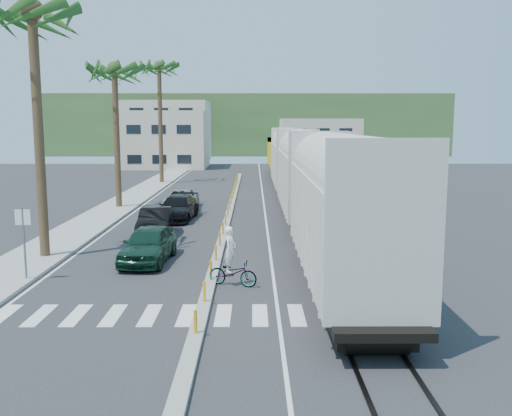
{
  "coord_description": "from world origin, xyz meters",
  "views": [
    {
      "loc": [
        1.69,
        -19.92,
        6.19
      ],
      "look_at": [
        1.82,
        8.49,
        2.0
      ],
      "focal_mm": 40.0,
      "sensor_mm": 36.0,
      "label": 1
    }
  ],
  "objects": [
    {
      "name": "sidewalk",
      "position": [
        -8.5,
        25.0,
        0.07
      ],
      "size": [
        3.0,
        90.0,
        0.15
      ],
      "primitive_type": "cube",
      "color": "gray",
      "rests_on": "ground"
    },
    {
      "name": "car_second",
      "position": [
        -3.77,
        11.29,
        0.78
      ],
      "size": [
        2.2,
        4.95,
        1.57
      ],
      "primitive_type": "imported",
      "rotation": [
        0.0,
        0.0,
        0.06
      ],
      "color": "black",
      "rests_on": "ground"
    },
    {
      "name": "car_lead",
      "position": [
        -3.06,
        5.28,
        0.82
      ],
      "size": [
        2.57,
        5.08,
        1.64
      ],
      "primitive_type": "imported",
      "rotation": [
        0.0,
        0.0,
        -0.07
      ],
      "color": "#103222",
      "rests_on": "ground"
    },
    {
      "name": "freight_train",
      "position": [
        5.0,
        21.33,
        2.91
      ],
      "size": [
        3.0,
        60.94,
        5.85
      ],
      "color": "#BCB8AC",
      "rests_on": "ground"
    },
    {
      "name": "lane_markings",
      "position": [
        -2.15,
        25.0,
        0.0
      ],
      "size": [
        9.42,
        90.0,
        0.01
      ],
      "color": "silver",
      "rests_on": "ground"
    },
    {
      "name": "car_rear",
      "position": [
        -3.61,
        21.75,
        0.71
      ],
      "size": [
        2.81,
        5.31,
        1.42
      ],
      "primitive_type": "imported",
      "rotation": [
        0.0,
        0.0,
        0.05
      ],
      "color": "#B1B4B7",
      "rests_on": "ground"
    },
    {
      "name": "buildings",
      "position": [
        -6.41,
        71.66,
        4.36
      ],
      "size": [
        38.0,
        27.0,
        10.0
      ],
      "color": "beige",
      "rests_on": "ground"
    },
    {
      "name": "hillside",
      "position": [
        0.0,
        100.0,
        6.0
      ],
      "size": [
        80.0,
        20.0,
        12.0
      ],
      "primitive_type": "cube",
      "color": "#385628",
      "rests_on": "ground"
    },
    {
      "name": "car_third",
      "position": [
        -3.27,
        16.82,
        0.77
      ],
      "size": [
        2.97,
        5.65,
        1.54
      ],
      "primitive_type": "imported",
      "rotation": [
        0.0,
        0.0,
        -0.08
      ],
      "color": "black",
      "rests_on": "ground"
    },
    {
      "name": "rails",
      "position": [
        5.0,
        28.0,
        0.03
      ],
      "size": [
        1.56,
        100.0,
        0.06
      ],
      "color": "black",
      "rests_on": "ground"
    },
    {
      "name": "ground",
      "position": [
        0.0,
        0.0,
        0.0
      ],
      "size": [
        140.0,
        140.0,
        0.0
      ],
      "primitive_type": "plane",
      "color": "#28282B",
      "rests_on": "ground"
    },
    {
      "name": "palm_trees",
      "position": [
        -8.1,
        22.7,
        10.81
      ],
      "size": [
        3.5,
        37.2,
        13.75
      ],
      "color": "brown",
      "rests_on": "ground"
    },
    {
      "name": "cyclist",
      "position": [
        0.87,
        1.45,
        0.73
      ],
      "size": [
        1.88,
        2.36,
        2.33
      ],
      "rotation": [
        0.0,
        0.0,
        1.24
      ],
      "color": "#9EA0A5",
      "rests_on": "ground"
    },
    {
      "name": "crosswalk",
      "position": [
        0.0,
        -2.0,
        0.01
      ],
      "size": [
        14.0,
        2.2,
        0.01
      ],
      "primitive_type": "cube",
      "color": "silver",
      "rests_on": "ground"
    },
    {
      "name": "median",
      "position": [
        0.0,
        19.96,
        0.09
      ],
      "size": [
        0.45,
        60.0,
        0.85
      ],
      "color": "gray",
      "rests_on": "ground"
    },
    {
      "name": "street_sign",
      "position": [
        -7.3,
        2.0,
        1.97
      ],
      "size": [
        0.6,
        0.08,
        3.0
      ],
      "color": "slate",
      "rests_on": "ground"
    }
  ]
}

